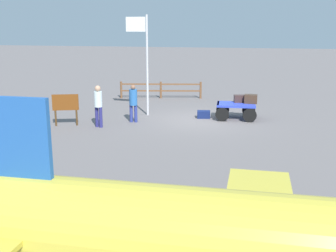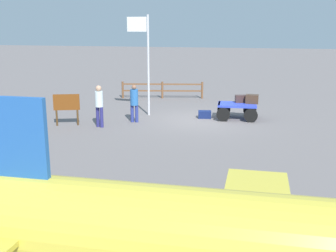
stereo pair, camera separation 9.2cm
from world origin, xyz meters
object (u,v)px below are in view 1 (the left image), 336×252
luggage_cart (235,108)px  suitcase_tan (204,114)px  suitcase_olive (239,99)px  airplane_near (282,249)px  suitcase_grey (251,99)px  worker_lead (133,101)px  signboard (66,105)px  flagpole (144,54)px  worker_trailing (98,103)px

luggage_cart → suitcase_tan: size_ratio=2.96×
suitcase_olive → airplane_near: (-1.23, 13.63, 0.33)m
suitcase_grey → worker_lead: (4.94, 1.83, 0.05)m
suitcase_olive → suitcase_tan: size_ratio=0.84×
airplane_near → suitcase_tan: bearing=-78.0°
worker_lead → airplane_near: (-5.66, 11.66, 0.26)m
worker_lead → suitcase_grey: bearing=-159.7°
worker_lead → signboard: size_ratio=1.23×
luggage_cart → flagpole: bearing=1.2°
flagpole → signboard: bearing=46.2°
luggage_cart → worker_trailing: bearing=27.4°
suitcase_tan → worker_trailing: (4.01, 2.65, 0.85)m
worker_lead → flagpole: bearing=-92.7°
suitcase_tan → worker_trailing: worker_trailing is taller
luggage_cart → suitcase_grey: 0.80m
suitcase_grey → worker_trailing: 6.78m
luggage_cart → signboard: signboard is taller
signboard → suitcase_olive: bearing=-155.6°
suitcase_grey → signboard: bearing=22.1°
worker_lead → airplane_near: size_ratio=0.19×
worker_lead → signboard: (2.57, 1.22, -0.06)m
worker_trailing → signboard: size_ratio=1.31×
suitcase_olive → flagpole: (4.35, 0.42, 1.96)m
suitcase_tan → signboard: 6.12m
suitcase_tan → flagpole: (2.80, -0.07, 2.66)m
worker_lead → airplane_near: 12.97m
worker_lead → luggage_cart: bearing=-159.2°
airplane_near → signboard: 13.31m
suitcase_tan → airplane_near: size_ratio=0.07×
suitcase_grey → worker_trailing: worker_trailing is taller
flagpole → suitcase_olive: bearing=-174.5°
luggage_cart → signboard: bearing=22.5°
luggage_cart → suitcase_tan: luggage_cart is taller
suitcase_tan → worker_lead: 3.32m
worker_trailing → signboard: worker_trailing is taller
luggage_cart → flagpole: (4.22, 0.09, 2.34)m
luggage_cart → airplane_near: (-1.37, 13.30, 0.71)m
suitcase_tan → signboard: bearing=26.3°
suitcase_tan → worker_lead: worker_lead is taller
luggage_cart → worker_lead: (4.29, 1.63, 0.46)m
suitcase_grey → airplane_near: 13.52m
suitcase_olive → airplane_near: 13.69m
airplane_near → worker_trailing: bearing=-57.1°
luggage_cart → signboard: 7.44m
worker_trailing → signboard: (1.44, 0.04, -0.13)m
suitcase_tan → signboard: size_ratio=0.48×
worker_trailing → signboard: bearing=1.6°
luggage_cart → airplane_near: bearing=95.9°
suitcase_olive → airplane_near: bearing=95.2°
luggage_cart → suitcase_olive: size_ratio=3.53×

